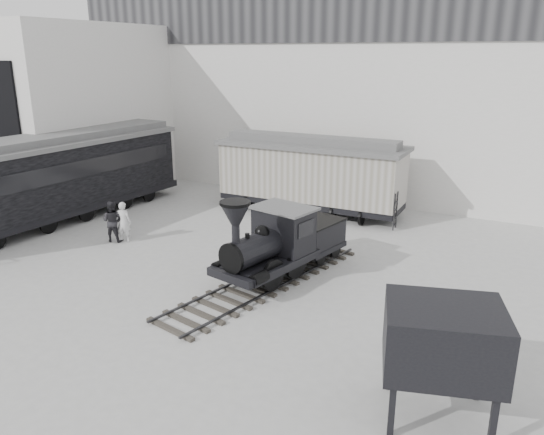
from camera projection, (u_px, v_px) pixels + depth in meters
The scene contains 9 objects.
ground at pixel (188, 306), 16.46m from camera, with size 90.00×90.00×0.00m, color #9E9E9B.
north_wall at pixel (355, 92), 27.48m from camera, with size 34.00×2.51×11.00m.
west_pavilion at pixel (81, 109), 29.96m from camera, with size 7.00×12.11×9.00m.
locomotive at pixel (278, 246), 18.24m from camera, with size 3.72×9.04×3.12m.
boxcar at pixel (311, 173), 25.70m from camera, with size 9.19×2.95×3.75m.
passenger_coach at pixel (58, 177), 24.27m from camera, with size 3.94×14.17×3.75m.
visitor_a at pixel (124, 222), 21.84m from camera, with size 0.63×0.41×1.71m, color silver.
visitor_b at pixel (112, 221), 21.88m from camera, with size 0.85×0.66×1.75m, color black.
coal_hopper at pixel (442, 347), 10.98m from camera, with size 2.84×2.54×2.60m.
Camera 1 is at (9.21, -11.99, 7.53)m, focal length 35.00 mm.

